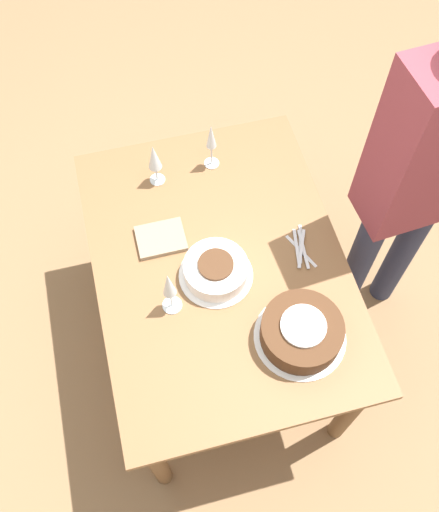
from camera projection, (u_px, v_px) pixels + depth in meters
ground_plane at (220, 336)px, 2.78m from camera, size 12.00×12.00×0.00m
dining_table at (220, 277)px, 2.24m from camera, size 1.28×0.93×0.75m
cake_center_white at (216, 270)px, 2.07m from camera, size 0.28×0.28×0.09m
cake_front_chocolate at (301, 332)px, 1.94m from camera, size 0.32×0.32×0.11m
wine_glass_near at (154, 158)px, 2.20m from camera, size 0.06×0.06×0.21m
wine_glass_far at (211, 139)px, 2.23m from camera, size 0.06×0.06×0.23m
wine_glass_extra at (169, 286)px, 1.91m from camera, size 0.07×0.07×0.23m
fork_pile at (301, 248)px, 2.15m from camera, size 0.20×0.08×0.01m
napkin_stack at (161, 239)px, 2.17m from camera, size 0.15×0.18×0.02m
person_cutting at (424, 171)px, 1.99m from camera, size 0.25×0.42×1.70m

